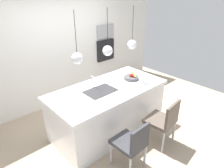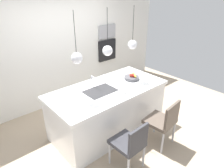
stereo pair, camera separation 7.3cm
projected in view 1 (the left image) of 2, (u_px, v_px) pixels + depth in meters
name	position (u px, v px, depth m)	size (l,w,h in m)	color
floor	(108.00, 128.00, 4.10)	(6.60, 6.60, 0.00)	tan
back_wall	(60.00, 49.00, 4.64)	(6.00, 0.10, 2.60)	silver
kitchen_island	(108.00, 109.00, 3.91)	(2.20, 1.07, 0.91)	white
sink_basin	(100.00, 91.00, 3.60)	(0.56, 0.40, 0.02)	#2D2D30
faucet	(93.00, 80.00, 3.68)	(0.02, 0.17, 0.22)	silver
fruit_bowl	(132.00, 77.00, 4.05)	(0.30, 0.30, 0.16)	#4C4C51
microwave	(105.00, 31.00, 5.29)	(0.54, 0.08, 0.34)	#9E9EA3
oven	(105.00, 50.00, 5.50)	(0.56, 0.08, 0.56)	black
chair_near	(131.00, 143.00, 3.03)	(0.42, 0.48, 0.84)	#333338
chair_middle	(164.00, 120.00, 3.51)	(0.51, 0.50, 0.88)	brown
pendant_light_left	(77.00, 58.00, 3.04)	(0.18, 0.18, 0.78)	silver
pendant_light_center	(108.00, 51.00, 3.41)	(0.18, 0.18, 0.78)	silver
pendant_light_right	(132.00, 44.00, 3.78)	(0.18, 0.18, 0.78)	silver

